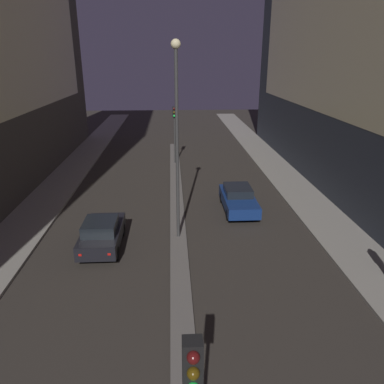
{
  "coord_description": "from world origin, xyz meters",
  "views": [
    {
      "loc": [
        -0.26,
        -1.72,
        9.0
      ],
      "look_at": [
        0.87,
        18.71,
        1.57
      ],
      "focal_mm": 35.0,
      "sensor_mm": 36.0,
      "label": 1
    }
  ],
  "objects_px": {
    "traffic_light_mid": "(174,122)",
    "car_left_lane": "(102,233)",
    "car_right_lane": "(238,199)",
    "street_lamp": "(177,123)"
  },
  "relations": [
    {
      "from": "street_lamp",
      "to": "traffic_light_mid",
      "type": "bearing_deg",
      "value": 90.0
    },
    {
      "from": "traffic_light_mid",
      "to": "car_right_lane",
      "type": "distance_m",
      "value": 11.79
    },
    {
      "from": "street_lamp",
      "to": "car_right_lane",
      "type": "xyz_separation_m",
      "value": [
        3.78,
        3.66,
        -5.28
      ]
    },
    {
      "from": "street_lamp",
      "to": "car_right_lane",
      "type": "relative_size",
      "value": 2.14
    },
    {
      "from": "car_right_lane",
      "to": "traffic_light_mid",
      "type": "bearing_deg",
      "value": 109.33
    },
    {
      "from": "car_left_lane",
      "to": "car_right_lane",
      "type": "xyz_separation_m",
      "value": [
        7.56,
        4.45,
        -0.04
      ]
    },
    {
      "from": "car_left_lane",
      "to": "car_right_lane",
      "type": "distance_m",
      "value": 8.77
    },
    {
      "from": "traffic_light_mid",
      "to": "car_left_lane",
      "type": "relative_size",
      "value": 1.21
    },
    {
      "from": "traffic_light_mid",
      "to": "street_lamp",
      "type": "height_order",
      "value": "street_lamp"
    },
    {
      "from": "car_right_lane",
      "to": "car_left_lane",
      "type": "bearing_deg",
      "value": -149.5
    }
  ]
}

